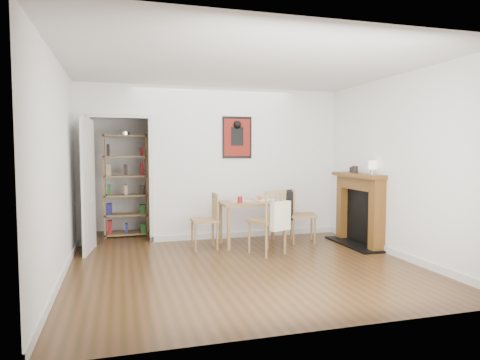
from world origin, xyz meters
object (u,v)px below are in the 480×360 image
object	(u,v)px
orange_fruit	(260,198)
ceramic_jar_b	(352,170)
fireplace	(360,207)
red_glass	(240,199)
notebook	(267,200)
ceramic_jar_a	(355,169)
dining_table	(252,207)
chair_left	(204,221)
chair_right	(302,215)
chair_front	(268,221)
bookshelf	(126,186)
mantel_lamp	(373,166)

from	to	relation	value
orange_fruit	ceramic_jar_b	bearing A→B (deg)	-11.20
fireplace	red_glass	world-z (taller)	fireplace
notebook	ceramic_jar_a	size ratio (longest dim) A/B	2.86
dining_table	chair_left	distance (m)	0.82
orange_fruit	dining_table	bearing A→B (deg)	-142.22
red_glass	ceramic_jar_b	bearing A→B (deg)	-3.30
notebook	ceramic_jar_a	world-z (taller)	ceramic_jar_a
chair_left	chair_right	bearing A→B (deg)	0.56
chair_front	ceramic_jar_a	xyz separation A→B (m)	(1.61, 0.30, 0.73)
bookshelf	red_glass	bearing A→B (deg)	-38.40
mantel_lamp	ceramic_jar_a	size ratio (longest dim) A/B	1.87
mantel_lamp	chair_right	bearing A→B (deg)	137.28
dining_table	orange_fruit	distance (m)	0.25
mantel_lamp	ceramic_jar_b	world-z (taller)	mantel_lamp
ceramic_jar_b	orange_fruit	bearing A→B (deg)	168.80
red_glass	chair_right	bearing A→B (deg)	0.26
bookshelf	ceramic_jar_a	xyz separation A→B (m)	(3.59, -1.67, 0.32)
dining_table	notebook	bearing A→B (deg)	15.56
chair_left	bookshelf	world-z (taller)	bookshelf
orange_fruit	fireplace	bearing A→B (deg)	-21.98
chair_left	ceramic_jar_a	xyz separation A→B (m)	(2.44, -0.29, 0.78)
orange_fruit	mantel_lamp	xyz separation A→B (m)	(1.50, -0.95, 0.56)
fireplace	bookshelf	bearing A→B (deg)	153.77
chair_front	mantel_lamp	bearing A→B (deg)	-5.52
chair_left	notebook	bearing A→B (deg)	7.71
bookshelf	fireplace	xyz separation A→B (m)	(3.62, -1.79, -0.28)
notebook	ceramic_jar_b	distance (m)	1.52
fireplace	ceramic_jar_a	distance (m)	0.61
chair_front	bookshelf	world-z (taller)	bookshelf
dining_table	ceramic_jar_a	distance (m)	1.79
orange_fruit	mantel_lamp	bearing A→B (deg)	-32.34
chair_right	fireplace	size ratio (longest dim) A/B	0.72
chair_right	notebook	xyz separation A→B (m)	(-0.57, 0.13, 0.25)
chair_front	notebook	distance (m)	0.80
ceramic_jar_b	notebook	bearing A→B (deg)	170.25
dining_table	red_glass	size ratio (longest dim) A/B	10.20
chair_right	ceramic_jar_a	xyz separation A→B (m)	(0.80, -0.31, 0.75)
dining_table	ceramic_jar_a	size ratio (longest dim) A/B	8.80
chair_right	orange_fruit	world-z (taller)	chair_right
bookshelf	notebook	xyz separation A→B (m)	(2.22, -1.24, -0.19)
chair_right	chair_front	xyz separation A→B (m)	(-0.81, -0.61, 0.02)
chair_left	ceramic_jar_a	bearing A→B (deg)	-6.81
dining_table	ceramic_jar_b	bearing A→B (deg)	-5.62
red_glass	mantel_lamp	distance (m)	2.11
bookshelf	ceramic_jar_a	size ratio (longest dim) A/B	15.59
chair_left	bookshelf	xyz separation A→B (m)	(-1.15, 1.38, 0.46)
chair_front	red_glass	xyz separation A→B (m)	(-0.25, 0.60, 0.26)
fireplace	chair_front	bearing A→B (deg)	-173.56
chair_left	chair_right	xyz separation A→B (m)	(1.64, 0.02, 0.03)
fireplace	chair_left	bearing A→B (deg)	170.70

